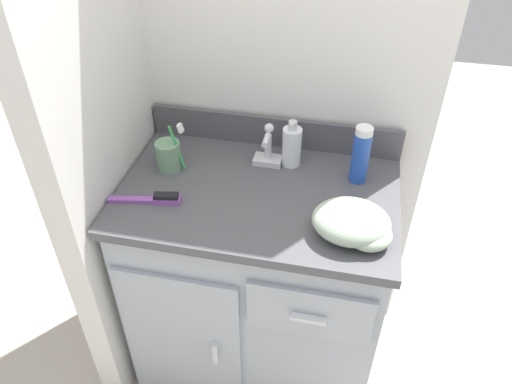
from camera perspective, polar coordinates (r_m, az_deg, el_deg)
ground_plane at (r=2.09m, az=0.16°, el=-17.35°), size 6.00×6.00×0.00m
wall_back at (r=1.61m, az=2.70°, el=15.45°), size 1.02×0.08×2.20m
wall_left at (r=1.49m, az=-18.08°, el=11.45°), size 0.08×0.62×2.20m
vanity at (r=1.76m, az=0.11°, el=-9.81°), size 0.84×0.56×0.80m
backsplash at (r=1.68m, az=2.10°, el=6.94°), size 0.84×0.02×0.11m
sink_faucet at (r=1.59m, az=1.36°, el=4.76°), size 0.09×0.09×0.14m
toothbrush_cup at (r=1.59m, az=-9.93°, el=4.17°), size 0.10×0.08×0.17m
soap_dispenser at (r=1.58m, az=4.11°, el=5.29°), size 0.06×0.06×0.16m
shaving_cream_can at (r=1.52m, az=11.88°, el=4.17°), size 0.05×0.05×0.19m
hairbrush at (r=1.48m, az=-11.46°, el=-0.77°), size 0.21×0.07×0.03m
hand_towel at (r=1.35m, az=11.25°, el=-3.63°), size 0.22×0.18×0.09m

